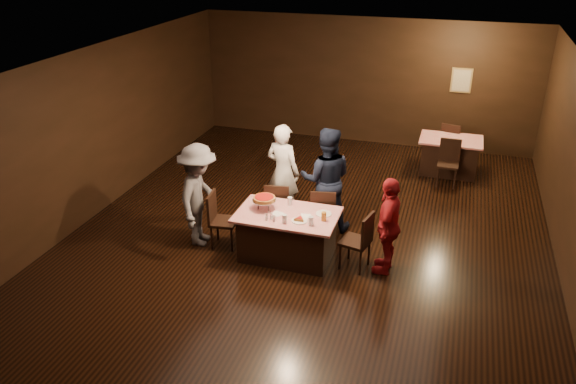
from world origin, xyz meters
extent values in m
plane|color=black|center=(0.00, 0.00, 0.00)|extent=(10.00, 10.00, 0.00)
cube|color=silver|center=(0.00, 0.00, 3.00)|extent=(8.00, 10.00, 0.04)
cube|color=black|center=(0.00, 5.00, 1.50)|extent=(8.00, 0.04, 3.00)
cube|color=black|center=(0.00, -5.00, 1.50)|extent=(8.00, 0.04, 3.00)
cube|color=black|center=(-4.00, 0.00, 1.50)|extent=(0.04, 10.00, 3.00)
cube|color=tan|center=(2.20, 4.97, 1.70)|extent=(0.46, 0.03, 0.56)
cube|color=beige|center=(2.20, 4.95, 1.70)|extent=(0.38, 0.01, 0.48)
cube|color=#A30A13|center=(-0.16, -0.72, 0.39)|extent=(1.60, 1.00, 0.77)
cube|color=#BD0E0C|center=(2.15, 3.59, 0.39)|extent=(1.30, 0.90, 0.77)
cube|color=black|center=(-0.56, 0.03, 0.47)|extent=(0.49, 0.49, 0.95)
cube|color=black|center=(0.24, 0.03, 0.47)|extent=(0.49, 0.49, 0.95)
cube|color=black|center=(-1.26, -0.72, 0.47)|extent=(0.47, 0.47, 0.95)
cube|color=black|center=(0.94, -0.72, 0.47)|extent=(0.50, 0.50, 0.95)
cube|color=black|center=(2.15, 2.89, 0.47)|extent=(0.42, 0.42, 0.95)
cube|color=black|center=(2.15, 4.19, 0.47)|extent=(0.50, 0.50, 0.95)
imported|color=white|center=(-0.64, 0.56, 0.89)|extent=(0.74, 0.58, 1.78)
imported|color=black|center=(0.18, 0.40, 0.93)|extent=(1.03, 0.88, 1.86)
imported|color=#5C5C61|center=(-1.68, -0.73, 0.88)|extent=(0.77, 1.20, 1.76)
imported|color=#A91A22|center=(1.41, -0.66, 0.78)|extent=(0.42, 0.93, 1.56)
cylinder|color=black|center=(-0.56, -0.57, 0.84)|extent=(0.01, 0.01, 0.15)
cylinder|color=black|center=(-0.65, -0.72, 0.84)|extent=(0.01, 0.01, 0.15)
cylinder|color=black|center=(-0.48, -0.72, 0.84)|extent=(0.01, 0.01, 0.15)
cylinder|color=silver|center=(-0.56, -0.67, 0.93)|extent=(0.38, 0.38, 0.01)
cylinder|color=#B27233|center=(-0.56, -0.67, 0.96)|extent=(0.35, 0.35, 0.05)
cylinder|color=#A5140C|center=(-0.56, -0.67, 0.98)|extent=(0.30, 0.30, 0.01)
cylinder|color=white|center=(0.09, -0.90, 0.78)|extent=(0.25, 0.25, 0.01)
cylinder|color=#B27233|center=(0.09, -0.90, 0.81)|extent=(0.18, 0.18, 0.04)
cylinder|color=#A5140C|center=(0.09, -0.90, 0.83)|extent=(0.14, 0.14, 0.01)
cylinder|color=white|center=(0.39, -0.57, 0.78)|extent=(0.25, 0.25, 0.01)
cylinder|color=silver|center=(-0.11, -1.02, 0.84)|extent=(0.08, 0.08, 0.14)
cylinder|color=silver|center=(0.29, -0.97, 0.84)|extent=(0.08, 0.08, 0.14)
cylinder|color=#BF7F26|center=(0.44, -0.77, 0.84)|extent=(0.08, 0.08, 0.14)
cylinder|color=silver|center=(-0.21, -0.42, 0.84)|extent=(0.08, 0.08, 0.14)
cylinder|color=silver|center=(-0.34, -0.97, 0.81)|extent=(0.04, 0.04, 0.08)
cylinder|color=silver|center=(-0.34, -0.97, 0.85)|extent=(0.05, 0.05, 0.02)
cylinder|color=silver|center=(-0.28, -1.02, 0.81)|extent=(0.04, 0.04, 0.08)
cylinder|color=silver|center=(-0.28, -1.02, 0.85)|extent=(0.05, 0.05, 0.02)
cylinder|color=silver|center=(-0.40, -1.02, 0.81)|extent=(0.04, 0.04, 0.08)
cylinder|color=silver|center=(-0.40, -1.02, 0.85)|extent=(0.05, 0.05, 0.02)
cube|color=white|center=(0.14, -0.72, 0.77)|extent=(0.19, 0.19, 0.01)
cube|color=white|center=(-0.31, -0.77, 0.77)|extent=(0.21, 0.21, 0.01)
camera|label=1|loc=(2.16, -8.19, 4.86)|focal=35.00mm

